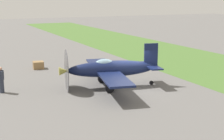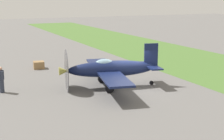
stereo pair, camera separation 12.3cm
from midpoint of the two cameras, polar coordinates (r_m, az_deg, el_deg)
name	(u,v)px [view 1 (the left image)]	position (r m, az deg, el deg)	size (l,w,h in m)	color
ground_plane	(133,87)	(23.15, 3.52, -2.95)	(160.00, 160.00, 0.00)	#605E5B
airplane_lead	(110,69)	(22.74, -0.50, 0.19)	(8.85, 7.08, 3.13)	#141E47
ground_crew_chief	(1,79)	(22.73, -18.74, -1.52)	(0.62, 0.38, 1.73)	#2D3342
supply_crate	(38,65)	(29.68, -12.73, 0.83)	(0.90, 0.90, 0.64)	olive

